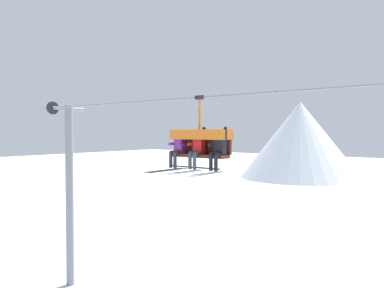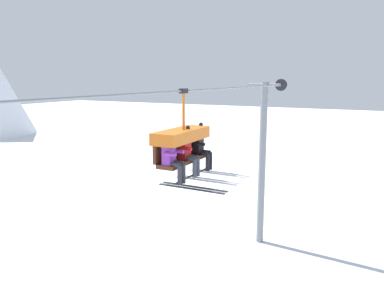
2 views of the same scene
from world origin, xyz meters
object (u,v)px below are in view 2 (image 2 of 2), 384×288
Objects in this scene: skier_purple at (174,158)px; skier_black at (202,147)px; lift_tower_far at (262,160)px; chairlift_chair at (181,141)px; skier_red at (189,152)px.

skier_black reaches higher than skier_purple.
lift_tower_far reaches higher than skier_black.
chairlift_chair is 0.35m from skier_red.
lift_tower_far is 4.91× the size of skier_black.
chairlift_chair reaches higher than skier_red.
skier_purple is at bearing -174.87° from lift_tower_far.
skier_red is at bearing 180.00° from skier_black.
skier_black is at bearing -174.03° from lift_tower_far.
skier_black is at bearing 0.00° from skier_red.
lift_tower_far is 10.63m from skier_purple.
skier_purple is 1.53m from skier_black.
skier_purple is 1.00× the size of skier_red.
skier_black is at bearing 0.25° from skier_purple.
skier_black is (1.53, 0.01, 0.02)m from skier_purple.
lift_tower_far is 4.91× the size of skier_purple.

